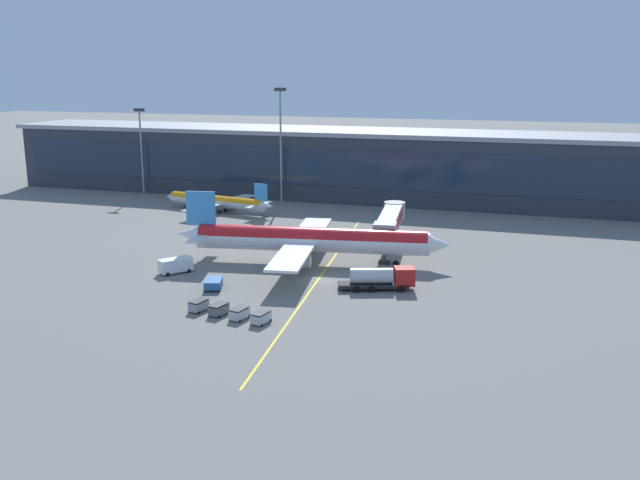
% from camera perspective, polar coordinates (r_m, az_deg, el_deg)
% --- Properties ---
extents(ground_plane, '(700.00, 700.00, 0.00)m').
position_cam_1_polar(ground_plane, '(104.78, 0.05, -3.23)').
color(ground_plane, slate).
extents(apron_lead_in_line, '(8.83, 79.58, 0.01)m').
position_cam_1_polar(apron_lead_in_line, '(106.77, 0.07, -2.90)').
color(apron_lead_in_line, yellow).
rests_on(apron_lead_in_line, ground_plane).
extents(terminal_building, '(187.61, 21.14, 16.35)m').
position_cam_1_polar(terminal_building, '(170.48, 4.23, 6.12)').
color(terminal_building, '#2D333D').
rests_on(terminal_building, ground_plane).
extents(main_airliner, '(44.33, 35.50, 11.32)m').
position_cam_1_polar(main_airliner, '(112.46, -0.83, 0.05)').
color(main_airliner, white).
rests_on(main_airliner, ground_plane).
extents(jet_bridge, '(6.08, 21.84, 6.67)m').
position_cam_1_polar(jet_bridge, '(122.34, 5.72, 1.58)').
color(jet_bridge, '#B2B7BC').
rests_on(jet_bridge, ground_plane).
extents(fuel_tanker, '(11.03, 5.82, 3.25)m').
position_cam_1_polar(fuel_tanker, '(99.94, 5.01, -3.08)').
color(fuel_tanker, '#232326').
rests_on(fuel_tanker, ground_plane).
extents(crew_van, '(4.71, 5.24, 2.30)m').
position_cam_1_polar(crew_van, '(110.01, -11.68, -1.98)').
color(crew_van, white).
rests_on(crew_van, ground_plane).
extents(pushback_tug, '(3.43, 4.35, 1.40)m').
position_cam_1_polar(pushback_tug, '(101.36, -8.64, -3.47)').
color(pushback_tug, '#285B9E').
rests_on(pushback_tug, ground_plane).
extents(baggage_cart_0, '(2.06, 2.90, 1.48)m').
position_cam_1_polar(baggage_cart_0, '(92.61, -9.80, -5.22)').
color(baggage_cart_0, gray).
rests_on(baggage_cart_0, ground_plane).
extents(baggage_cart_1, '(2.06, 2.90, 1.48)m').
position_cam_1_polar(baggage_cart_1, '(90.74, -8.20, -5.56)').
color(baggage_cart_1, '#595B60').
rests_on(baggage_cart_1, ground_plane).
extents(baggage_cart_2, '(2.06, 2.90, 1.48)m').
position_cam_1_polar(baggage_cart_2, '(88.95, -6.54, -5.91)').
color(baggage_cart_2, '#B2B7BC').
rests_on(baggage_cart_2, ground_plane).
extents(baggage_cart_3, '(2.06, 2.90, 1.48)m').
position_cam_1_polar(baggage_cart_3, '(87.24, -4.81, -6.26)').
color(baggage_cart_3, '#B2B7BC').
rests_on(baggage_cart_3, ground_plane).
extents(commuter_jet_far, '(28.73, 23.06, 7.12)m').
position_cam_1_polar(commuter_jet_far, '(155.72, -8.32, 3.12)').
color(commuter_jet_far, silver).
rests_on(commuter_jet_far, ground_plane).
extents(apron_light_mast_1, '(2.80, 0.50, 21.25)m').
position_cam_1_polar(apron_light_mast_1, '(180.33, -14.29, 7.55)').
color(apron_light_mast_1, gray).
rests_on(apron_light_mast_1, ground_plane).
extents(apron_light_mast_2, '(2.80, 0.50, 26.42)m').
position_cam_1_polar(apron_light_mast_2, '(163.80, -3.20, 8.31)').
color(apron_light_mast_2, gray).
rests_on(apron_light_mast_2, ground_plane).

